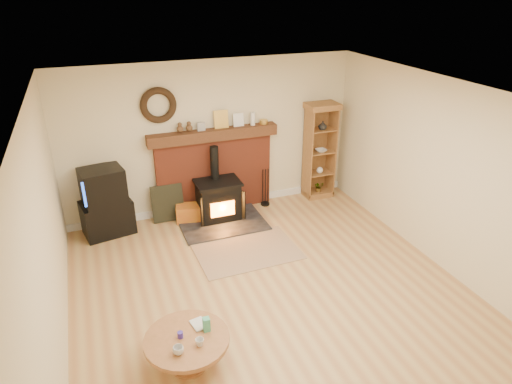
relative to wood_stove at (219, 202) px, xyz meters
name	(u,v)px	position (x,y,z in m)	size (l,w,h in m)	color
ground	(274,297)	(0.05, -2.27, -0.34)	(5.50, 5.50, 0.00)	#A87446
room_shell	(272,172)	(0.04, -2.18, 1.38)	(5.02, 5.52, 2.61)	beige
chimney_breast	(214,167)	(0.06, 0.40, 0.47)	(2.20, 0.22, 1.78)	#953A25
wood_stove	(219,202)	(0.00, 0.00, 0.00)	(1.40, 1.00, 1.25)	black
area_rug	(247,251)	(0.09, -1.12, -0.33)	(1.51, 1.04, 0.01)	brown
tv_unit	(105,203)	(-1.80, 0.20, 0.20)	(0.84, 0.66, 1.11)	black
curio_cabinet	(319,151)	(2.01, 0.28, 0.55)	(0.57, 0.41, 1.77)	brown
firelog_box	(190,213)	(-0.47, 0.13, -0.19)	(0.46, 0.29, 0.29)	gold
leaning_painting	(168,203)	(-0.81, 0.28, -0.02)	(0.53, 0.03, 0.64)	black
fire_tools	(265,198)	(0.94, 0.23, -0.20)	(0.16, 0.16, 0.70)	black
coffee_table	(187,343)	(-1.24, -3.02, -0.03)	(0.89, 0.89, 0.54)	brown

